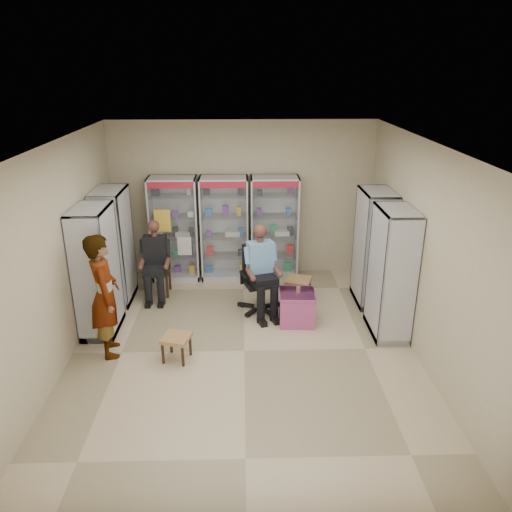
{
  "coord_description": "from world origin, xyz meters",
  "views": [
    {
      "loc": [
        -0.01,
        -6.34,
        3.96
      ],
      "look_at": [
        0.19,
        0.7,
        1.22
      ],
      "focal_mm": 35.0,
      "sensor_mm": 36.0,
      "label": 1
    }
  ],
  "objects_px": {
    "cabinet_right_near": "(391,273)",
    "woven_stool_a": "(298,290)",
    "wooden_chair": "(158,270)",
    "office_chair": "(260,279)",
    "cabinet_back_left": "(175,229)",
    "cabinet_back_right": "(274,228)",
    "cabinet_left_near": "(97,271)",
    "standing_man": "(105,296)",
    "cabinet_left_far": "(114,247)",
    "seated_shopkeeper": "(260,272)",
    "woven_stool_b": "(177,348)",
    "cabinet_right_far": "(373,248)",
    "cabinet_back_mid": "(225,229)",
    "pink_trunk": "(297,308)"
  },
  "relations": [
    {
      "from": "cabinet_right_near",
      "to": "woven_stool_a",
      "type": "xyz_separation_m",
      "value": [
        -1.26,
        1.15,
        -0.79
      ]
    },
    {
      "from": "wooden_chair",
      "to": "office_chair",
      "type": "xyz_separation_m",
      "value": [
        1.82,
        -0.68,
        0.1
      ]
    },
    {
      "from": "cabinet_back_left",
      "to": "wooden_chair",
      "type": "bearing_deg",
      "value": -108.9
    },
    {
      "from": "office_chair",
      "to": "woven_stool_a",
      "type": "relative_size",
      "value": 2.75
    },
    {
      "from": "cabinet_back_right",
      "to": "cabinet_left_near",
      "type": "height_order",
      "value": "same"
    },
    {
      "from": "wooden_chair",
      "to": "standing_man",
      "type": "xyz_separation_m",
      "value": [
        -0.4,
        -1.97,
        0.44
      ]
    },
    {
      "from": "cabinet_back_right",
      "to": "cabinet_back_left",
      "type": "bearing_deg",
      "value": 180.0
    },
    {
      "from": "cabinet_left_far",
      "to": "woven_stool_a",
      "type": "bearing_deg",
      "value": 87.33
    },
    {
      "from": "cabinet_back_right",
      "to": "cabinet_right_near",
      "type": "height_order",
      "value": "same"
    },
    {
      "from": "seated_shopkeeper",
      "to": "standing_man",
      "type": "bearing_deg",
      "value": -167.64
    },
    {
      "from": "woven_stool_b",
      "to": "cabinet_right_far",
      "type": "bearing_deg",
      "value": 29.32
    },
    {
      "from": "cabinet_left_near",
      "to": "office_chair",
      "type": "bearing_deg",
      "value": 103.85
    },
    {
      "from": "cabinet_right_near",
      "to": "wooden_chair",
      "type": "xyz_separation_m",
      "value": [
        -3.78,
        1.5,
        -0.53
      ]
    },
    {
      "from": "cabinet_left_far",
      "to": "standing_man",
      "type": "bearing_deg",
      "value": 8.98
    },
    {
      "from": "cabinet_back_left",
      "to": "seated_shopkeeper",
      "type": "relative_size",
      "value": 1.38
    },
    {
      "from": "cabinet_right_far",
      "to": "woven_stool_a",
      "type": "distance_m",
      "value": 1.49
    },
    {
      "from": "woven_stool_a",
      "to": "cabinet_left_near",
      "type": "bearing_deg",
      "value": -163.47
    },
    {
      "from": "cabinet_back_left",
      "to": "cabinet_back_mid",
      "type": "height_order",
      "value": "same"
    },
    {
      "from": "cabinet_back_left",
      "to": "cabinet_back_right",
      "type": "bearing_deg",
      "value": 0.0
    },
    {
      "from": "woven_stool_b",
      "to": "standing_man",
      "type": "relative_size",
      "value": 0.2
    },
    {
      "from": "cabinet_back_mid",
      "to": "cabinet_left_far",
      "type": "xyz_separation_m",
      "value": [
        -1.88,
        -0.93,
        0.0
      ]
    },
    {
      "from": "cabinet_right_far",
      "to": "woven_stool_b",
      "type": "distance_m",
      "value": 3.75
    },
    {
      "from": "pink_trunk",
      "to": "standing_man",
      "type": "distance_m",
      "value": 3.0
    },
    {
      "from": "cabinet_back_left",
      "to": "office_chair",
      "type": "xyz_separation_m",
      "value": [
        1.57,
        -1.41,
        -0.43
      ]
    },
    {
      "from": "cabinet_back_left",
      "to": "cabinet_right_far",
      "type": "height_order",
      "value": "same"
    },
    {
      "from": "cabinet_right_near",
      "to": "standing_man",
      "type": "xyz_separation_m",
      "value": [
        -4.18,
        -0.47,
        -0.09
      ]
    },
    {
      "from": "cabinet_back_left",
      "to": "cabinet_right_near",
      "type": "xyz_separation_m",
      "value": [
        3.53,
        -2.23,
        0.0
      ]
    },
    {
      "from": "cabinet_back_right",
      "to": "cabinet_right_near",
      "type": "bearing_deg",
      "value": -53.84
    },
    {
      "from": "cabinet_left_near",
      "to": "wooden_chair",
      "type": "height_order",
      "value": "cabinet_left_near"
    },
    {
      "from": "woven_stool_b",
      "to": "cabinet_left_near",
      "type": "bearing_deg",
      "value": 144.92
    },
    {
      "from": "cabinet_right_near",
      "to": "cabinet_left_near",
      "type": "bearing_deg",
      "value": 87.43
    },
    {
      "from": "cabinet_left_far",
      "to": "cabinet_left_near",
      "type": "distance_m",
      "value": 1.1
    },
    {
      "from": "wooden_chair",
      "to": "woven_stool_b",
      "type": "relative_size",
      "value": 2.53
    },
    {
      "from": "cabinet_back_mid",
      "to": "cabinet_left_near",
      "type": "height_order",
      "value": "same"
    },
    {
      "from": "cabinet_back_right",
      "to": "cabinet_left_far",
      "type": "relative_size",
      "value": 1.0
    },
    {
      "from": "seated_shopkeeper",
      "to": "cabinet_back_mid",
      "type": "bearing_deg",
      "value": 96.24
    },
    {
      "from": "cabinet_back_right",
      "to": "wooden_chair",
      "type": "height_order",
      "value": "cabinet_back_right"
    },
    {
      "from": "cabinet_back_mid",
      "to": "cabinet_right_far",
      "type": "height_order",
      "value": "same"
    },
    {
      "from": "cabinet_right_near",
      "to": "pink_trunk",
      "type": "xyz_separation_m",
      "value": [
        -1.37,
        0.34,
        -0.73
      ]
    },
    {
      "from": "office_chair",
      "to": "woven_stool_b",
      "type": "relative_size",
      "value": 3.07
    },
    {
      "from": "cabinet_right_far",
      "to": "cabinet_right_near",
      "type": "xyz_separation_m",
      "value": [
        0.0,
        -1.1,
        0.0
      ]
    },
    {
      "from": "cabinet_left_far",
      "to": "wooden_chair",
      "type": "xyz_separation_m",
      "value": [
        0.68,
        0.2,
        -0.53
      ]
    },
    {
      "from": "standing_man",
      "to": "cabinet_left_near",
      "type": "bearing_deg",
      "value": 6.5
    },
    {
      "from": "cabinet_back_right",
      "to": "cabinet_right_near",
      "type": "xyz_separation_m",
      "value": [
        1.63,
        -2.23,
        0.0
      ]
    },
    {
      "from": "office_chair",
      "to": "pink_trunk",
      "type": "distance_m",
      "value": 0.81
    },
    {
      "from": "cabinet_right_far",
      "to": "pink_trunk",
      "type": "height_order",
      "value": "cabinet_right_far"
    },
    {
      "from": "pink_trunk",
      "to": "cabinet_back_right",
      "type": "bearing_deg",
      "value": 97.83
    },
    {
      "from": "cabinet_back_mid",
      "to": "cabinet_back_left",
      "type": "bearing_deg",
      "value": 180.0
    },
    {
      "from": "cabinet_left_near",
      "to": "standing_man",
      "type": "xyz_separation_m",
      "value": [
        0.28,
        -0.67,
        -0.09
      ]
    },
    {
      "from": "cabinet_left_far",
      "to": "cabinet_back_left",
      "type": "bearing_deg",
      "value": 135.0
    }
  ]
}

